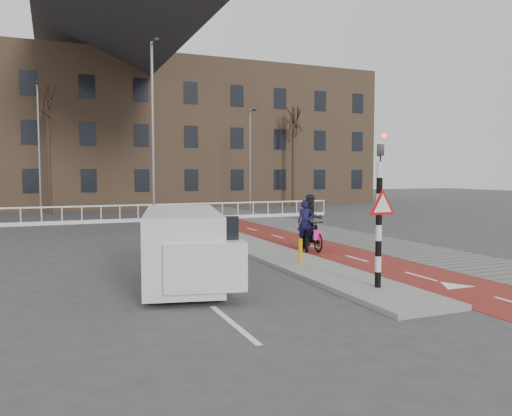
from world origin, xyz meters
name	(u,v)px	position (x,y,z in m)	size (l,w,h in m)	color
ground	(351,274)	(0.00, 0.00, 0.00)	(120.00, 120.00, 0.00)	#38383A
bike_lane	(260,232)	(1.50, 10.00, 0.01)	(2.50, 60.00, 0.01)	maroon
sidewalk	(312,229)	(4.30, 10.00, 0.01)	(3.00, 60.00, 0.01)	slate
curb_island	(269,252)	(-0.70, 4.00, 0.06)	(1.80, 16.00, 0.12)	gray
traffic_signal	(380,206)	(-0.60, -2.02, 1.99)	(0.80, 0.80, 3.68)	black
bollard	(300,250)	(-0.75, 1.57, 0.47)	(0.12, 0.12, 0.69)	gold
cyclist_near	(306,234)	(0.70, 3.98, 0.61)	(1.19, 1.80, 1.80)	black
cyclist_far	(311,227)	(0.98, 4.05, 0.83)	(0.90, 1.88, 1.98)	black
van	(182,246)	(-4.58, 0.43, 0.97)	(2.60, 4.54, 1.83)	silver
railing	(101,218)	(-5.00, 17.00, 0.31)	(28.00, 0.10, 0.99)	silver
townhouse_row	(107,112)	(-3.00, 32.00, 7.81)	(46.00, 10.00, 15.90)	#7F6047
tree_mid	(49,151)	(-7.59, 24.31, 4.23)	(0.25, 0.25, 8.46)	black
tree_right	(293,157)	(10.99, 25.45, 4.08)	(0.25, 0.25, 8.15)	black
streetlight_near	(153,138)	(-3.11, 11.69, 4.34)	(0.12, 0.12, 8.67)	slate
streetlight_left	(39,150)	(-8.13, 22.68, 4.16)	(0.12, 0.12, 8.33)	slate
streetlight_right	(250,160)	(6.07, 22.74, 3.69)	(0.12, 0.12, 7.39)	slate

